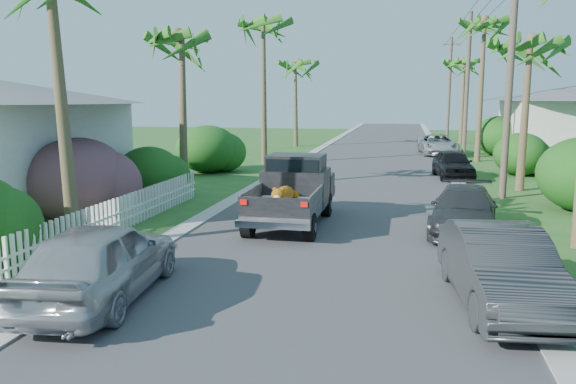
% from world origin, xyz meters
% --- Properties ---
extents(ground, '(120.00, 120.00, 0.00)m').
position_xyz_m(ground, '(0.00, 0.00, 0.00)').
color(ground, '#275520').
rests_on(ground, ground).
extents(road, '(8.00, 100.00, 0.02)m').
position_xyz_m(road, '(0.00, 25.00, 0.01)').
color(road, '#38383A').
rests_on(road, ground).
extents(curb_left, '(0.60, 100.00, 0.06)m').
position_xyz_m(curb_left, '(-4.30, 25.00, 0.03)').
color(curb_left, '#A5A39E').
rests_on(curb_left, ground).
extents(curb_right, '(0.60, 100.00, 0.06)m').
position_xyz_m(curb_right, '(4.30, 25.00, 0.03)').
color(curb_right, '#A5A39E').
rests_on(curb_right, ground).
extents(pickup_truck, '(1.98, 5.12, 2.06)m').
position_xyz_m(pickup_truck, '(-1.35, 7.35, 1.01)').
color(pickup_truck, black).
rests_on(pickup_truck, ground).
extents(parked_car_rn, '(2.01, 4.50, 1.43)m').
position_xyz_m(parked_car_rn, '(3.68, 1.18, 0.72)').
color(parked_car_rn, '#2A2D2F').
rests_on(parked_car_rn, ground).
extents(parked_car_rm, '(2.29, 4.53, 1.26)m').
position_xyz_m(parked_car_rm, '(3.60, 7.00, 0.63)').
color(parked_car_rm, '#282B2C').
rests_on(parked_car_rm, ground).
extents(parked_car_rf, '(1.97, 4.05, 1.33)m').
position_xyz_m(parked_car_rf, '(4.18, 18.27, 0.66)').
color(parked_car_rf, black).
rests_on(parked_car_rf, ground).
extents(parked_car_rd, '(2.69, 5.06, 1.35)m').
position_xyz_m(parked_car_rd, '(4.08, 29.48, 0.68)').
color(parked_car_rd, '#ADB0B5').
rests_on(parked_car_rd, ground).
extents(parked_car_ln, '(2.24, 4.64, 1.53)m').
position_xyz_m(parked_car_ln, '(-3.60, -0.04, 0.76)').
color(parked_car_ln, '#A2A4A9').
rests_on(parked_car_ln, ground).
extents(palm_l_b, '(4.40, 4.40, 7.40)m').
position_xyz_m(palm_l_b, '(-6.80, 12.00, 6.15)').
color(palm_l_b, brown).
rests_on(palm_l_b, ground).
extents(palm_l_c, '(4.40, 4.40, 9.20)m').
position_xyz_m(palm_l_c, '(-6.00, 22.00, 7.91)').
color(palm_l_c, brown).
rests_on(palm_l_c, ground).
extents(palm_l_d, '(4.40, 4.40, 7.70)m').
position_xyz_m(palm_l_d, '(-6.50, 34.00, 6.44)').
color(palm_l_d, brown).
rests_on(palm_l_d, ground).
extents(palm_r_b, '(4.40, 4.40, 7.20)m').
position_xyz_m(palm_r_b, '(6.60, 15.00, 5.95)').
color(palm_r_b, brown).
rests_on(palm_r_b, ground).
extents(palm_r_c, '(4.40, 4.40, 9.40)m').
position_xyz_m(palm_r_c, '(6.20, 26.00, 8.11)').
color(palm_r_c, brown).
rests_on(palm_r_c, ground).
extents(palm_r_d, '(4.40, 4.40, 8.00)m').
position_xyz_m(palm_r_d, '(6.50, 40.00, 6.74)').
color(palm_r_d, brown).
rests_on(palm_r_d, ground).
extents(shrub_l_b, '(3.00, 3.30, 2.60)m').
position_xyz_m(shrub_l_b, '(-7.80, 6.00, 1.30)').
color(shrub_l_b, '#9D1664').
rests_on(shrub_l_b, ground).
extents(shrub_l_c, '(2.40, 2.64, 2.00)m').
position_xyz_m(shrub_l_c, '(-7.40, 10.00, 1.00)').
color(shrub_l_c, '#144614').
rests_on(shrub_l_c, ground).
extents(shrub_l_d, '(3.20, 3.52, 2.40)m').
position_xyz_m(shrub_l_d, '(-8.00, 18.00, 1.20)').
color(shrub_l_d, '#144614').
rests_on(shrub_l_d, ground).
extents(shrub_r_c, '(2.60, 2.86, 2.10)m').
position_xyz_m(shrub_r_c, '(7.50, 20.00, 1.05)').
color(shrub_r_c, '#144614').
rests_on(shrub_r_c, ground).
extents(shrub_r_d, '(3.20, 3.52, 2.60)m').
position_xyz_m(shrub_r_d, '(8.00, 30.00, 1.30)').
color(shrub_r_d, '#144614').
rests_on(shrub_r_d, ground).
extents(picket_fence, '(0.10, 11.00, 1.00)m').
position_xyz_m(picket_fence, '(-6.00, 5.50, 0.50)').
color(picket_fence, white).
rests_on(picket_fence, ground).
extents(utility_pole_b, '(1.60, 0.26, 9.00)m').
position_xyz_m(utility_pole_b, '(5.60, 13.00, 4.60)').
color(utility_pole_b, brown).
rests_on(utility_pole_b, ground).
extents(utility_pole_c, '(1.60, 0.26, 9.00)m').
position_xyz_m(utility_pole_c, '(5.60, 28.00, 4.60)').
color(utility_pole_c, brown).
rests_on(utility_pole_c, ground).
extents(utility_pole_d, '(1.60, 0.26, 9.00)m').
position_xyz_m(utility_pole_d, '(5.60, 43.00, 4.60)').
color(utility_pole_d, brown).
rests_on(utility_pole_d, ground).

